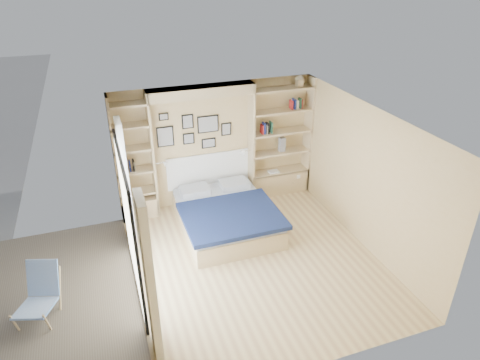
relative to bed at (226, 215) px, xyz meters
name	(u,v)px	position (x,y,z in m)	size (l,w,h in m)	color
ground	(255,260)	(0.17, -1.10, -0.28)	(4.50, 4.50, 0.00)	#D8BF85
room_shell	(207,169)	(-0.22, 0.42, 0.80)	(4.50, 4.50, 4.50)	tan
bed	(226,215)	(0.00, 0.00, 0.00)	(1.73, 2.22, 1.07)	#D3BB85
photo_gallery	(193,131)	(-0.28, 1.12, 1.33)	(1.48, 0.02, 0.82)	black
reading_lamps	(205,158)	(-0.13, 0.90, 0.82)	(1.92, 0.12, 0.15)	silver
shelf_decor	(269,121)	(1.25, 0.97, 1.40)	(3.55, 0.23, 2.03)	#A51E1E
deck	(26,311)	(-3.43, -1.10, -0.28)	(3.20, 4.00, 0.05)	#6C5F4F
deck_chair	(39,294)	(-3.16, -1.24, 0.10)	(0.68, 0.88, 0.78)	tan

